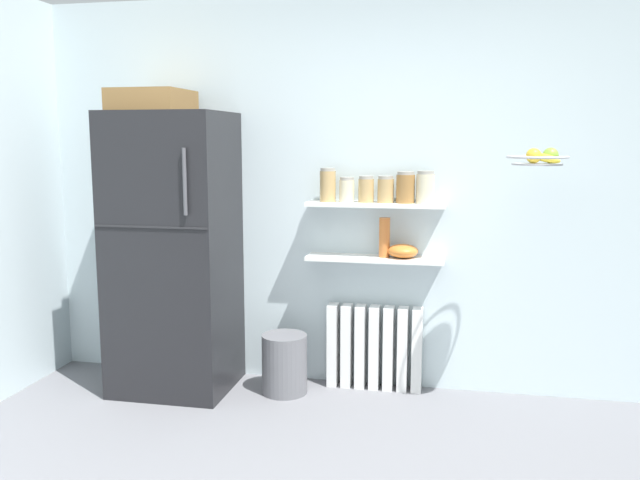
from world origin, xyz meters
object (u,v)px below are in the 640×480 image
(shelf_bowl, at_px, (403,251))
(storage_jar_0, at_px, (328,185))
(storage_jar_5, at_px, (425,187))
(trash_bin, at_px, (284,364))
(storage_jar_3, at_px, (386,190))
(storage_jar_4, at_px, (405,188))
(refrigerator, at_px, (173,249))
(hanging_fruit_basket, at_px, (539,158))
(radiator, at_px, (374,347))
(vase, at_px, (384,237))
(storage_jar_2, at_px, (366,189))
(storage_jar_1, at_px, (347,190))

(shelf_bowl, bearing_deg, storage_jar_0, 180.00)
(storage_jar_5, height_order, trash_bin, storage_jar_5)
(storage_jar_5, bearing_deg, trash_bin, -168.86)
(storage_jar_3, xyz_separation_m, shelf_bowl, (0.12, 0.00, -0.40))
(storage_jar_4, bearing_deg, refrigerator, -171.85)
(storage_jar_4, relative_size, hanging_fruit_basket, 0.59)
(refrigerator, relative_size, hanging_fruit_basket, 5.84)
(radiator, bearing_deg, vase, -26.54)
(refrigerator, relative_size, storage_jar_2, 11.60)
(shelf_bowl, bearing_deg, hanging_fruit_basket, -24.99)
(refrigerator, xyz_separation_m, storage_jar_3, (1.38, 0.22, 0.40))
(storage_jar_3, height_order, storage_jar_4, storage_jar_4)
(radiator, relative_size, storage_jar_1, 3.91)
(storage_jar_5, height_order, vase, storage_jar_5)
(storage_jar_3, bearing_deg, vase, 180.00)
(shelf_bowl, bearing_deg, refrigerator, -171.81)
(storage_jar_2, xyz_separation_m, storage_jar_3, (0.13, -0.00, 0.00))
(storage_jar_1, distance_m, storage_jar_3, 0.25)
(shelf_bowl, bearing_deg, vase, 180.00)
(storage_jar_2, distance_m, storage_jar_3, 0.13)
(hanging_fruit_basket, bearing_deg, storage_jar_1, 162.50)
(storage_jar_0, relative_size, vase, 0.85)
(storage_jar_2, distance_m, trash_bin, 1.27)
(storage_jar_0, bearing_deg, hanging_fruit_basket, -15.86)
(storage_jar_0, xyz_separation_m, hanging_fruit_basket, (1.27, -0.36, 0.19))
(refrigerator, bearing_deg, storage_jar_2, 9.76)
(radiator, xyz_separation_m, storage_jar_1, (-0.19, -0.03, 1.06))
(storage_jar_5, xyz_separation_m, hanging_fruit_basket, (0.64, -0.36, 0.20))
(refrigerator, bearing_deg, storage_jar_4, 8.15)
(storage_jar_0, distance_m, vase, 0.50)
(storage_jar_5, bearing_deg, hanging_fruit_basket, -29.44)
(storage_jar_2, distance_m, storage_jar_5, 0.38)
(vase, height_order, trash_bin, vase)
(trash_bin, distance_m, hanging_fruit_basket, 2.06)
(refrigerator, bearing_deg, hanging_fruit_basket, -3.67)
(storage_jar_4, bearing_deg, trash_bin, -167.07)
(radiator, bearing_deg, refrigerator, -169.43)
(refrigerator, relative_size, vase, 7.68)
(radiator, height_order, storage_jar_2, storage_jar_2)
(storage_jar_3, bearing_deg, storage_jar_5, 0.00)
(storage_jar_3, bearing_deg, storage_jar_1, 180.00)
(storage_jar_0, distance_m, storage_jar_2, 0.25)
(storage_jar_4, relative_size, vase, 0.78)
(storage_jar_3, distance_m, trash_bin, 1.32)
(refrigerator, bearing_deg, radiator, 10.57)
(refrigerator, distance_m, storage_jar_0, 1.10)
(radiator, distance_m, vase, 0.76)
(storage_jar_1, bearing_deg, storage_jar_4, 0.00)
(storage_jar_1, height_order, trash_bin, storage_jar_1)
(storage_jar_0, relative_size, trash_bin, 0.56)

